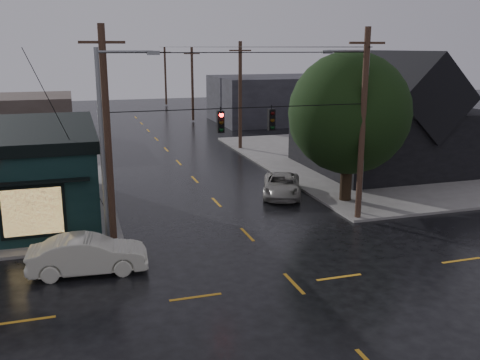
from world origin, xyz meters
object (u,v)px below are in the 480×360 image
object	(u,v)px
utility_pole_nw	(114,245)
sedan_cream	(88,255)
utility_pole_ne	(357,219)
corner_tree	(349,113)
suv_silver	(282,185)

from	to	relation	value
utility_pole_nw	sedan_cream	world-z (taller)	utility_pole_nw
utility_pole_ne	corner_tree	bearing A→B (deg)	73.25
sedan_cream	suv_silver	distance (m)	14.86
sedan_cream	suv_silver	xyz separation A→B (m)	(12.06, 8.68, -0.11)
sedan_cream	suv_silver	size ratio (longest dim) A/B	0.98
corner_tree	sedan_cream	bearing A→B (deg)	-157.72
corner_tree	sedan_cream	distance (m)	17.09
corner_tree	suv_silver	world-z (taller)	corner_tree
utility_pole_ne	suv_silver	xyz separation A→B (m)	(-2.18, 5.72, 0.68)
corner_tree	utility_pole_nw	world-z (taller)	corner_tree
corner_tree	suv_silver	xyz separation A→B (m)	(-3.16, 2.44, -4.72)
sedan_cream	utility_pole_nw	bearing A→B (deg)	-18.35
utility_pole_nw	sedan_cream	distance (m)	3.31
sedan_cream	corner_tree	bearing A→B (deg)	-63.37
corner_tree	utility_pole_ne	size ratio (longest dim) A/B	0.87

